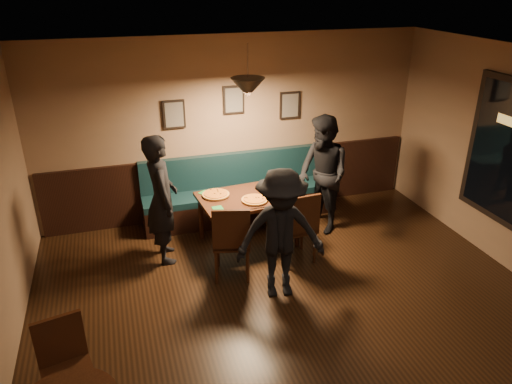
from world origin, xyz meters
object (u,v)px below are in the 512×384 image
diner_right (323,175)px  cafe_chair_far (68,374)px  booth_bench (240,189)px  diner_left (162,199)px  chair_near_right (296,225)px  tabasco_bottle (284,188)px  chair_near_left (232,240)px  soda_glass (296,194)px  dining_table (249,220)px  diner_front (281,235)px

diner_right → cafe_chair_far: bearing=-64.5°
booth_bench → diner_left: bearing=-147.0°
chair_near_right → diner_right: size_ratio=0.58×
booth_bench → diner_left: diner_left is taller
diner_left → tabasco_bottle: 1.72m
chair_near_left → soda_glass: chair_near_left is taller
cafe_chair_far → chair_near_right: bearing=-159.7°
chair_near_left → diner_left: (-0.76, 0.67, 0.36)m
chair_near_right → chair_near_left: bearing=-176.5°
diner_left → cafe_chair_far: size_ratio=1.89×
diner_right → chair_near_right: bearing=-54.6°
chair_near_left → booth_bench: bearing=86.1°
soda_glass → booth_bench: bearing=116.4°
booth_bench → soda_glass: (0.52, -1.05, 0.31)m
booth_bench → chair_near_left: chair_near_left is taller
chair_near_left → chair_near_right: 0.92m
diner_left → tabasco_bottle: bearing=-89.5°
diner_right → tabasco_bottle: bearing=-91.9°
dining_table → diner_front: diner_front is taller
cafe_chair_far → booth_bench: bearing=-139.6°
diner_left → soda_glass: size_ratio=11.88×
chair_near_left → cafe_chair_far: 2.53m
chair_near_right → soda_glass: (0.12, 0.34, 0.29)m
diner_right → tabasco_bottle: diner_right is taller
booth_bench → cafe_chair_far: 4.00m
chair_near_left → dining_table: bearing=74.3°
booth_bench → tabasco_bottle: 0.94m
chair_near_left → tabasco_bottle: (0.96, 0.73, 0.28)m
diner_right → soda_glass: (-0.56, -0.36, -0.07)m
booth_bench → diner_right: diner_right is taller
booth_bench → soda_glass: size_ratio=20.24×
diner_right → soda_glass: size_ratio=11.88×
booth_bench → dining_table: booth_bench is taller
dining_table → diner_front: 1.36m
diner_right → diner_front: bearing=-50.4°
cafe_chair_far → diner_right: bearing=-156.8°
chair_near_right → diner_left: size_ratio=0.58×
diner_right → diner_front: diner_right is taller
diner_left → cafe_chair_far: (-1.12, -2.37, -0.41)m
dining_table → soda_glass: size_ratio=9.21×
chair_near_right → diner_left: bearing=157.7°
chair_near_left → diner_front: bearing=-35.3°
dining_table → diner_right: diner_right is taller
diner_left → tabasco_bottle: (1.72, 0.05, -0.08)m
booth_bench → diner_left: 1.57m
chair_near_left → diner_front: (0.45, -0.55, 0.29)m
dining_table → diner_right: bearing=-0.9°
dining_table → cafe_chair_far: size_ratio=1.46×
diner_left → diner_front: bearing=-136.4°
diner_front → diner_right: bearing=58.9°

